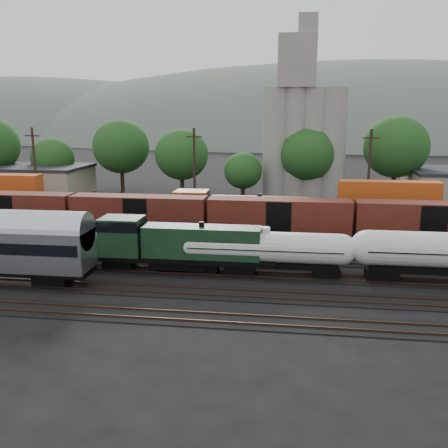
# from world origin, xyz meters

# --- Properties ---
(ground) EXTENTS (600.00, 600.00, 0.00)m
(ground) POSITION_xyz_m (0.00, 0.00, 0.00)
(ground) COLOR black
(tracks) EXTENTS (180.00, 33.20, 0.20)m
(tracks) POSITION_xyz_m (0.00, 0.00, 0.05)
(tracks) COLOR black
(tracks) RESTS_ON ground
(green_locomotive) EXTENTS (17.45, 3.08, 4.62)m
(green_locomotive) POSITION_xyz_m (-9.10, -5.00, 2.63)
(green_locomotive) COLOR black
(green_locomotive) RESTS_ON ground
(tank_car_a) EXTENTS (15.75, 2.82, 4.13)m
(tank_car_a) POSITION_xyz_m (-0.43, -5.00, 2.47)
(tank_car_a) COLOR silver
(tank_car_a) RESTS_ON ground
(orange_locomotive) EXTENTS (19.24, 3.21, 4.81)m
(orange_locomotive) POSITION_xyz_m (-5.20, 10.00, 2.73)
(orange_locomotive) COLOR black
(orange_locomotive) RESTS_ON ground
(boxcar_string) EXTENTS (153.60, 2.90, 4.20)m
(boxcar_string) POSITION_xyz_m (8.18, 5.00, 3.12)
(boxcar_string) COLOR black
(boxcar_string) RESTS_ON ground
(container_wall) EXTENTS (165.60, 2.60, 5.80)m
(container_wall) POSITION_xyz_m (3.43, 15.00, 2.56)
(container_wall) COLOR black
(container_wall) RESTS_ON ground
(grain_silo) EXTENTS (13.40, 5.00, 29.00)m
(grain_silo) POSITION_xyz_m (3.28, 36.00, 11.26)
(grain_silo) COLOR gray
(grain_silo) RESTS_ON ground
(industrial_sheds) EXTENTS (119.38, 17.26, 5.10)m
(industrial_sheds) POSITION_xyz_m (6.63, 35.25, 2.56)
(industrial_sheds) COLOR #9E937F
(industrial_sheds) RESTS_ON ground
(tree_band) EXTENTS (168.46, 18.77, 14.27)m
(tree_band) POSITION_xyz_m (-6.67, 36.91, 7.61)
(tree_band) COLOR black
(tree_band) RESTS_ON ground
(utility_poles) EXTENTS (122.20, 0.36, 12.00)m
(utility_poles) POSITION_xyz_m (0.00, 22.00, 6.21)
(utility_poles) COLOR black
(utility_poles) RESTS_ON ground
(distant_hills) EXTENTS (860.00, 286.00, 130.00)m
(distant_hills) POSITION_xyz_m (23.92, 260.00, -20.56)
(distant_hills) COLOR #59665B
(distant_hills) RESTS_ON ground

